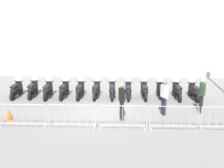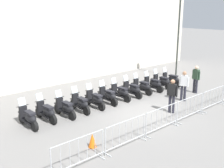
{
  "view_description": "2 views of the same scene",
  "coord_description": "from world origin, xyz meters",
  "px_view_note": "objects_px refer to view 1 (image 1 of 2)",
  "views": [
    {
      "loc": [
        1.75,
        -12.02,
        4.71
      ],
      "look_at": [
        0.34,
        2.16,
        0.88
      ],
      "focal_mm": 41.45,
      "sensor_mm": 36.0,
      "label": 1
    },
    {
      "loc": [
        -9.28,
        -9.2,
        4.98
      ],
      "look_at": [
        -0.25,
        2.27,
        1.06
      ],
      "focal_mm": 43.69,
      "sensor_mm": 36.0,
      "label": 2
    }
  ],
  "objects_px": {
    "motorcycle_0": "(16,90)",
    "officer_mid_plaza": "(122,99)",
    "motorcycle_5": "(96,91)",
    "motorcycle_10": "(178,92)",
    "motorcycle_1": "(32,90)",
    "traffic_cone": "(9,114)",
    "motorcycle_7": "(128,91)",
    "officer_by_barriers": "(164,95)",
    "officer_near_row_end": "(202,93)",
    "motorcycle_8": "(145,91)",
    "motorcycle_6": "(112,91)",
    "motorcycle_11": "(194,92)",
    "barrier_segment_3": "(122,118)",
    "motorcycle_9": "(161,92)",
    "barrier_segment_4": "(174,118)",
    "motorcycle_3": "(64,90)",
    "motorcycle_2": "(47,91)",
    "motorcycle_4": "(80,91)",
    "barrier_segment_2": "(72,117)",
    "barrier_segment_1": "(22,116)"
  },
  "relations": [
    {
      "from": "motorcycle_0",
      "to": "officer_mid_plaza",
      "type": "bearing_deg",
      "value": -22.8
    },
    {
      "from": "motorcycle_4",
      "to": "motorcycle_8",
      "type": "distance_m",
      "value": 3.76
    },
    {
      "from": "motorcycle_1",
      "to": "motorcycle_7",
      "type": "height_order",
      "value": "same"
    },
    {
      "from": "motorcycle_6",
      "to": "officer_by_barriers",
      "type": "xyz_separation_m",
      "value": [
        2.73,
        -2.31,
        0.53
      ]
    },
    {
      "from": "officer_near_row_end",
      "to": "motorcycle_8",
      "type": "bearing_deg",
      "value": 144.92
    },
    {
      "from": "motorcycle_9",
      "to": "traffic_cone",
      "type": "height_order",
      "value": "motorcycle_9"
    },
    {
      "from": "motorcycle_0",
      "to": "officer_by_barriers",
      "type": "height_order",
      "value": "officer_by_barriers"
    },
    {
      "from": "motorcycle_0",
      "to": "motorcycle_7",
      "type": "relative_size",
      "value": 1.0
    },
    {
      "from": "motorcycle_9",
      "to": "officer_near_row_end",
      "type": "relative_size",
      "value": 1.0
    },
    {
      "from": "officer_near_row_end",
      "to": "motorcycle_5",
      "type": "bearing_deg",
      "value": 162.82
    },
    {
      "from": "motorcycle_8",
      "to": "motorcycle_5",
      "type": "bearing_deg",
      "value": -175.8
    },
    {
      "from": "motorcycle_5",
      "to": "motorcycle_0",
      "type": "bearing_deg",
      "value": -175.4
    },
    {
      "from": "barrier_segment_3",
      "to": "motorcycle_11",
      "type": "bearing_deg",
      "value": 48.66
    },
    {
      "from": "motorcycle_0",
      "to": "motorcycle_10",
      "type": "relative_size",
      "value": 1.0
    },
    {
      "from": "motorcycle_11",
      "to": "motorcycle_8",
      "type": "bearing_deg",
      "value": -178.55
    },
    {
      "from": "officer_near_row_end",
      "to": "motorcycle_7",
      "type": "bearing_deg",
      "value": 153.78
    },
    {
      "from": "motorcycle_0",
      "to": "officer_near_row_end",
      "type": "distance_m",
      "value": 10.33
    },
    {
      "from": "barrier_segment_4",
      "to": "officer_near_row_end",
      "type": "relative_size",
      "value": 1.19
    },
    {
      "from": "motorcycle_6",
      "to": "motorcycle_9",
      "type": "xyz_separation_m",
      "value": [
        2.81,
        0.11,
        0.0
      ]
    },
    {
      "from": "motorcycle_7",
      "to": "barrier_segment_4",
      "type": "relative_size",
      "value": 0.84
    },
    {
      "from": "motorcycle_8",
      "to": "barrier_segment_4",
      "type": "relative_size",
      "value": 0.84
    },
    {
      "from": "motorcycle_8",
      "to": "traffic_cone",
      "type": "distance_m",
      "value": 7.35
    },
    {
      "from": "motorcycle_2",
      "to": "barrier_segment_2",
      "type": "relative_size",
      "value": 0.84
    },
    {
      "from": "motorcycle_6",
      "to": "barrier_segment_4",
      "type": "xyz_separation_m",
      "value": [
        2.98,
        -4.02,
        0.07
      ]
    },
    {
      "from": "motorcycle_5",
      "to": "motorcycle_6",
      "type": "xyz_separation_m",
      "value": [
        0.94,
        0.07,
        0.0
      ]
    },
    {
      "from": "motorcycle_11",
      "to": "officer_mid_plaza",
      "type": "relative_size",
      "value": 1.0
    },
    {
      "from": "motorcycle_10",
      "to": "officer_mid_plaza",
      "type": "bearing_deg",
      "value": -132.04
    },
    {
      "from": "motorcycle_1",
      "to": "traffic_cone",
      "type": "height_order",
      "value": "motorcycle_1"
    },
    {
      "from": "motorcycle_4",
      "to": "motorcycle_5",
      "type": "xyz_separation_m",
      "value": [
        0.93,
        0.11,
        0.0
      ]
    },
    {
      "from": "motorcycle_5",
      "to": "motorcycle_10",
      "type": "relative_size",
      "value": 1.0
    },
    {
      "from": "motorcycle_0",
      "to": "motorcycle_3",
      "type": "xyz_separation_m",
      "value": [
        2.8,
        0.21,
        0.0
      ]
    },
    {
      "from": "motorcycle_1",
      "to": "officer_by_barriers",
      "type": "height_order",
      "value": "officer_by_barriers"
    },
    {
      "from": "motorcycle_7",
      "to": "officer_mid_plaza",
      "type": "xyz_separation_m",
      "value": [
        -0.19,
        -3.15,
        0.53
      ]
    },
    {
      "from": "motorcycle_5",
      "to": "motorcycle_8",
      "type": "distance_m",
      "value": 2.82
    },
    {
      "from": "motorcycle_4",
      "to": "motorcycle_10",
      "type": "distance_m",
      "value": 5.64
    },
    {
      "from": "motorcycle_6",
      "to": "officer_near_row_end",
      "type": "relative_size",
      "value": 1.0
    },
    {
      "from": "motorcycle_7",
      "to": "officer_by_barriers",
      "type": "relative_size",
      "value": 1.0
    },
    {
      "from": "barrier_segment_3",
      "to": "officer_mid_plaza",
      "type": "relative_size",
      "value": 1.19
    },
    {
      "from": "officer_by_barriers",
      "to": "motorcycle_10",
      "type": "bearing_deg",
      "value": 67.98
    },
    {
      "from": "motorcycle_2",
      "to": "motorcycle_5",
      "type": "relative_size",
      "value": 1.0
    },
    {
      "from": "barrier_segment_4",
      "to": "officer_mid_plaza",
      "type": "xyz_separation_m",
      "value": [
        -2.24,
        0.91,
        0.46
      ]
    },
    {
      "from": "officer_mid_plaza",
      "to": "motorcycle_4",
      "type": "bearing_deg",
      "value": 131.74
    },
    {
      "from": "motorcycle_0",
      "to": "motorcycle_3",
      "type": "relative_size",
      "value": 1.0
    },
    {
      "from": "motorcycle_8",
      "to": "motorcycle_6",
      "type": "bearing_deg",
      "value": -175.71
    },
    {
      "from": "motorcycle_8",
      "to": "motorcycle_11",
      "type": "xyz_separation_m",
      "value": [
        2.82,
        0.07,
        0.0
      ]
    },
    {
      "from": "motorcycle_0",
      "to": "barrier_segment_3",
      "type": "xyz_separation_m",
      "value": [
        6.46,
        -3.71,
        0.07
      ]
    },
    {
      "from": "motorcycle_1",
      "to": "motorcycle_7",
      "type": "bearing_deg",
      "value": 2.95
    },
    {
      "from": "motorcycle_8",
      "to": "motorcycle_9",
      "type": "relative_size",
      "value": 1.0
    },
    {
      "from": "barrier_segment_1",
      "to": "officer_near_row_end",
      "type": "bearing_deg",
      "value": 18.12
    },
    {
      "from": "motorcycle_10",
      "to": "traffic_cone",
      "type": "height_order",
      "value": "motorcycle_10"
    }
  ]
}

